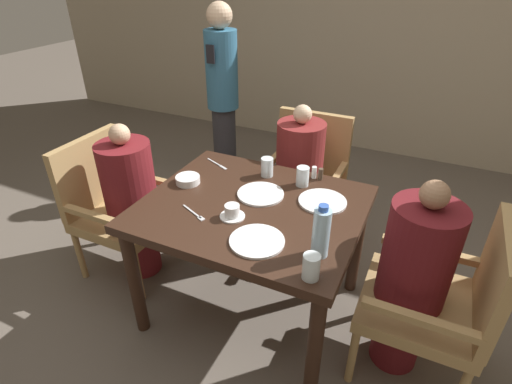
# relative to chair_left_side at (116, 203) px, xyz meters

# --- Properties ---
(ground_plane) EXTENTS (16.00, 16.00, 0.00)m
(ground_plane) POSITION_rel_chair_left_side_xyz_m (0.98, 0.00, -0.49)
(ground_plane) COLOR #60564C
(wall_back) EXTENTS (8.00, 0.06, 2.80)m
(wall_back) POSITION_rel_chair_left_side_xyz_m (0.98, 2.66, 0.91)
(wall_back) COLOR tan
(wall_back) RESTS_ON ground_plane
(dining_table) EXTENTS (1.13, 0.95, 0.74)m
(dining_table) POSITION_rel_chair_left_side_xyz_m (0.98, 0.00, 0.15)
(dining_table) COLOR #331E14
(dining_table) RESTS_ON ground_plane
(chair_left_side) EXTENTS (0.54, 0.54, 0.91)m
(chair_left_side) POSITION_rel_chair_left_side_xyz_m (0.00, 0.00, 0.00)
(chair_left_side) COLOR #A88451
(chair_left_side) RESTS_ON ground_plane
(diner_in_left_chair) EXTENTS (0.32, 0.32, 1.05)m
(diner_in_left_chair) POSITION_rel_chair_left_side_xyz_m (0.14, 0.00, 0.05)
(diner_in_left_chair) COLOR maroon
(diner_in_left_chair) RESTS_ON ground_plane
(chair_far_side) EXTENTS (0.54, 0.54, 0.91)m
(chair_far_side) POSITION_rel_chair_left_side_xyz_m (0.98, 0.89, 0.00)
(chair_far_side) COLOR #A88451
(chair_far_side) RESTS_ON ground_plane
(diner_in_far_chair) EXTENTS (0.32, 0.32, 1.05)m
(diner_in_far_chair) POSITION_rel_chair_left_side_xyz_m (0.98, 0.74, 0.05)
(diner_in_far_chair) COLOR maroon
(diner_in_far_chair) RESTS_ON ground_plane
(chair_right_side) EXTENTS (0.54, 0.54, 0.91)m
(chair_right_side) POSITION_rel_chair_left_side_xyz_m (1.96, 0.00, 0.00)
(chair_right_side) COLOR #A88451
(chair_right_side) RESTS_ON ground_plane
(diner_in_right_chair) EXTENTS (0.32, 0.32, 1.08)m
(diner_in_right_chair) POSITION_rel_chair_left_side_xyz_m (1.81, 0.00, 0.06)
(diner_in_right_chair) COLOR #5B1419
(diner_in_right_chair) RESTS_ON ground_plane
(standing_host) EXTENTS (0.27, 0.30, 1.57)m
(standing_host) POSITION_rel_chair_left_side_xyz_m (0.08, 1.31, 0.35)
(standing_host) COLOR #2D2D33
(standing_host) RESTS_ON ground_plane
(plate_main_left) EXTENTS (0.25, 0.25, 0.01)m
(plate_main_left) POSITION_rel_chair_left_side_xyz_m (1.13, -0.28, 0.26)
(plate_main_left) COLOR white
(plate_main_left) RESTS_ON dining_table
(plate_main_right) EXTENTS (0.25, 0.25, 0.01)m
(plate_main_right) POSITION_rel_chair_left_side_xyz_m (0.98, 0.11, 0.26)
(plate_main_right) COLOR white
(plate_main_right) RESTS_ON dining_table
(plate_dessert_center) EXTENTS (0.25, 0.25, 0.01)m
(plate_dessert_center) POSITION_rel_chair_left_side_xyz_m (1.30, 0.18, 0.26)
(plate_dessert_center) COLOR white
(plate_dessert_center) RESTS_ON dining_table
(teacup_with_saucer) EXTENTS (0.13, 0.13, 0.07)m
(teacup_with_saucer) POSITION_rel_chair_left_side_xyz_m (0.94, -0.15, 0.28)
(teacup_with_saucer) COLOR white
(teacup_with_saucer) RESTS_ON dining_table
(bowl_small) EXTENTS (0.14, 0.14, 0.04)m
(bowl_small) POSITION_rel_chair_left_side_xyz_m (0.55, 0.05, 0.27)
(bowl_small) COLOR white
(bowl_small) RESTS_ON dining_table
(water_bottle) EXTENTS (0.08, 0.08, 0.25)m
(water_bottle) POSITION_rel_chair_left_side_xyz_m (1.41, -0.24, 0.37)
(water_bottle) COLOR #A3C6DB
(water_bottle) RESTS_ON dining_table
(glass_tall_near) EXTENTS (0.07, 0.07, 0.11)m
(glass_tall_near) POSITION_rel_chair_left_side_xyz_m (0.92, 0.32, 0.31)
(glass_tall_near) COLOR silver
(glass_tall_near) RESTS_ON dining_table
(glass_tall_mid) EXTENTS (0.07, 0.07, 0.11)m
(glass_tall_mid) POSITION_rel_chair_left_side_xyz_m (1.15, 0.30, 0.31)
(glass_tall_mid) COLOR silver
(glass_tall_mid) RESTS_ON dining_table
(glass_tall_far) EXTENTS (0.07, 0.07, 0.11)m
(glass_tall_far) POSITION_rel_chair_left_side_xyz_m (1.43, -0.39, 0.31)
(glass_tall_far) COLOR silver
(glass_tall_far) RESTS_ON dining_table
(salt_shaker) EXTENTS (0.03, 0.03, 0.07)m
(salt_shaker) POSITION_rel_chair_left_side_xyz_m (1.18, 0.41, 0.29)
(salt_shaker) COLOR white
(salt_shaker) RESTS_ON dining_table
(pepper_shaker) EXTENTS (0.03, 0.03, 0.07)m
(pepper_shaker) POSITION_rel_chair_left_side_xyz_m (1.22, 0.41, 0.29)
(pepper_shaker) COLOR #4C3D2D
(pepper_shaker) RESTS_ON dining_table
(fork_beside_plate) EXTENTS (0.17, 0.09, 0.00)m
(fork_beside_plate) POSITION_rel_chair_left_side_xyz_m (0.76, -0.21, 0.26)
(fork_beside_plate) COLOR silver
(fork_beside_plate) RESTS_ON dining_table
(knife_beside_plate) EXTENTS (0.18, 0.09, 0.00)m
(knife_beside_plate) POSITION_rel_chair_left_side_xyz_m (0.59, 0.32, 0.26)
(knife_beside_plate) COLOR silver
(knife_beside_plate) RESTS_ON dining_table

